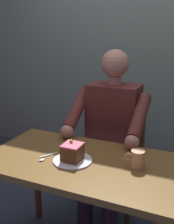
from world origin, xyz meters
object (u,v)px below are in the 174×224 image
object	(u,v)px
dessert_spoon	(45,158)
dining_table	(82,175)
chair	(116,149)
seated_person	(110,138)
coffee_cup	(137,159)
cake_slice	(72,152)

from	to	relation	value
dessert_spoon	dining_table	bearing A→B (deg)	-161.12
chair	seated_person	distance (m)	0.23
chair	seated_person	world-z (taller)	seated_person
chair	seated_person	xyz separation A→B (m)	(0.00, 0.17, 0.16)
coffee_cup	cake_slice	bearing A→B (deg)	12.20
seated_person	dessert_spoon	xyz separation A→B (m)	(0.20, 0.54, 0.05)
seated_person	dessert_spoon	world-z (taller)	seated_person
chair	dessert_spoon	distance (m)	0.76
dining_table	dessert_spoon	xyz separation A→B (m)	(0.20, 0.07, 0.10)
dining_table	dessert_spoon	size ratio (longest dim) A/B	7.92
chair	coffee_cup	xyz separation A→B (m)	(-0.31, 0.60, 0.25)
dining_table	chair	world-z (taller)	chair
seated_person	coffee_cup	bearing A→B (deg)	125.32
dining_table	cake_slice	world-z (taller)	cake_slice
chair	dining_table	bearing A→B (deg)	90.00
cake_slice	seated_person	bearing A→B (deg)	-94.21
chair	dessert_spoon	bearing A→B (deg)	74.40
dining_table	seated_person	bearing A→B (deg)	-90.00
coffee_cup	dessert_spoon	world-z (taller)	coffee_cup
chair	cake_slice	xyz separation A→B (m)	(0.04, 0.68, 0.26)
chair	dessert_spoon	size ratio (longest dim) A/B	6.56
cake_slice	chair	bearing A→B (deg)	-93.15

